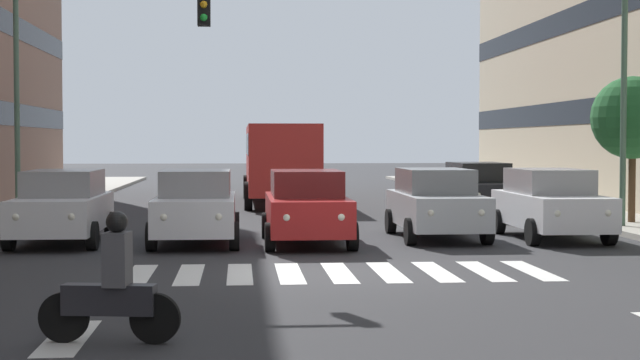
{
  "coord_description": "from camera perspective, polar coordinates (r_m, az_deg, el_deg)",
  "views": [
    {
      "loc": [
        1.8,
        17.28,
        2.38
      ],
      "look_at": [
        -0.01,
        -4.28,
        1.52
      ],
      "focal_mm": 53.84,
      "sensor_mm": 36.0,
      "label": 1
    }
  ],
  "objects": [
    {
      "name": "ground_plane",
      "position": [
        17.54,
        1.13,
        -5.53
      ],
      "size": [
        180.0,
        180.0,
        0.0
      ],
      "primitive_type": "plane",
      "color": "#2D2D30"
    },
    {
      "name": "crosswalk_markings",
      "position": [
        17.54,
        1.13,
        -5.52
      ],
      "size": [
        7.65,
        2.8,
        0.01
      ],
      "color": "silver",
      "rests_on": "ground_plane"
    },
    {
      "name": "lane_arrow_1",
      "position": [
        12.2,
        -14.75,
        -9.04
      ],
      "size": [
        0.5,
        2.2,
        0.01
      ],
      "primitive_type": "cube",
      "color": "silver",
      "rests_on": "ground_plane"
    },
    {
      "name": "car_0",
      "position": [
        24.15,
        13.52,
        -1.34
      ],
      "size": [
        2.02,
        4.44,
        1.72
      ],
      "color": "silver",
      "rests_on": "ground_plane"
    },
    {
      "name": "car_1",
      "position": [
        23.8,
        6.89,
        -1.35
      ],
      "size": [
        2.02,
        4.44,
        1.72
      ],
      "color": "#B2B7BC",
      "rests_on": "ground_plane"
    },
    {
      "name": "car_2",
      "position": [
        22.33,
        -0.81,
        -1.57
      ],
      "size": [
        2.02,
        4.44,
        1.72
      ],
      "color": "maroon",
      "rests_on": "ground_plane"
    },
    {
      "name": "car_3",
      "position": [
        22.6,
        -7.38,
        -1.54
      ],
      "size": [
        2.02,
        4.44,
        1.72
      ],
      "color": "silver",
      "rests_on": "ground_plane"
    },
    {
      "name": "car_4",
      "position": [
        23.25,
        -15.03,
        -1.5
      ],
      "size": [
        2.02,
        4.44,
        1.72
      ],
      "color": "silver",
      "rests_on": "ground_plane"
    },
    {
      "name": "car_row2_0",
      "position": [
        31.25,
        9.42,
        -0.5
      ],
      "size": [
        2.02,
        4.44,
        1.72
      ],
      "color": "black",
      "rests_on": "ground_plane"
    },
    {
      "name": "bus_behind_traffic",
      "position": [
        37.16,
        -2.41,
        1.46
      ],
      "size": [
        2.78,
        10.5,
        3.0
      ],
      "color": "red",
      "rests_on": "ground_plane"
    },
    {
      "name": "motorcycle_with_rider",
      "position": [
        11.65,
        -12.27,
        -6.35
      ],
      "size": [
        1.7,
        0.42,
        1.57
      ],
      "color": "black",
      "rests_on": "ground_plane"
    },
    {
      "name": "traffic_light_gantry",
      "position": [
        18.76,
        -17.41,
        6.38
      ],
      "size": [
        5.13,
        0.36,
        5.5
      ],
      "color": "#AD991E",
      "rests_on": "ground_plane"
    },
    {
      "name": "street_lamp_left",
      "position": [
        26.65,
        16.75,
        6.7
      ],
      "size": [
        2.77,
        0.28,
        7.11
      ],
      "color": "#4C6B56",
      "rests_on": "sidewalk_left"
    },
    {
      "name": "street_lamp_right",
      "position": [
        29.83,
        -16.51,
        6.98
      ],
      "size": [
        3.54,
        0.28,
        7.69
      ],
      "color": "#4C6B56",
      "rests_on": "sidewalk_right"
    },
    {
      "name": "street_tree_1",
      "position": [
        28.07,
        18.09,
        3.52
      ],
      "size": [
        2.31,
        2.31,
        4.07
      ],
      "color": "#513823",
      "rests_on": "sidewalk_left"
    }
  ]
}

